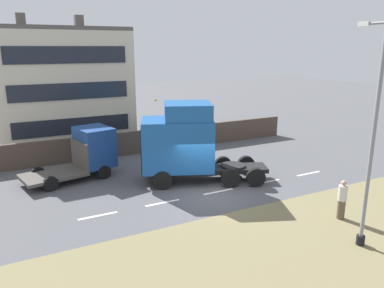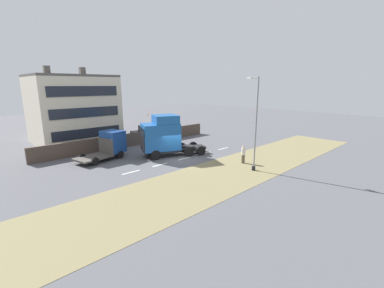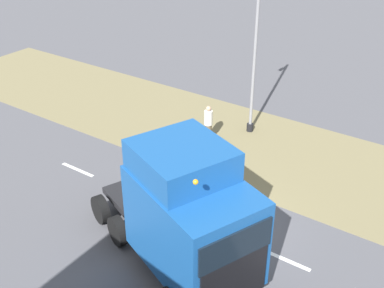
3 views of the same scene
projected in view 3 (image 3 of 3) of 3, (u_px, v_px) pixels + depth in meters
The scene contains 6 objects.
ground_plane at pixel (220, 231), 16.96m from camera, with size 120.00×120.00×0.00m, color #515156.
grass_verge at pixel (291, 158), 21.26m from camera, with size 7.00×44.00×0.01m.
lane_markings at pixel (203, 224), 17.30m from camera, with size 0.16×14.60×0.00m.
lorry_cab at pixel (188, 217), 14.05m from camera, with size 4.94×7.29×4.65m.
lamp_post at pixel (254, 55), 21.53m from camera, with size 1.28×0.32×8.35m.
pedestrian at pixel (208, 124), 22.21m from camera, with size 0.39×0.39×1.80m.
Camera 3 is at (11.45, 6.69, 11.05)m, focal length 45.00 mm.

